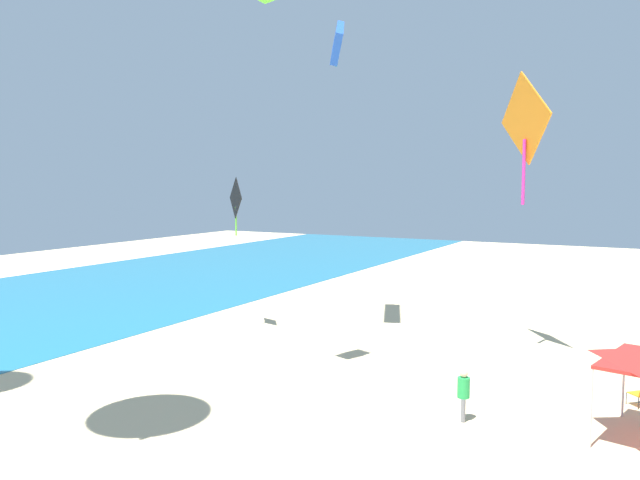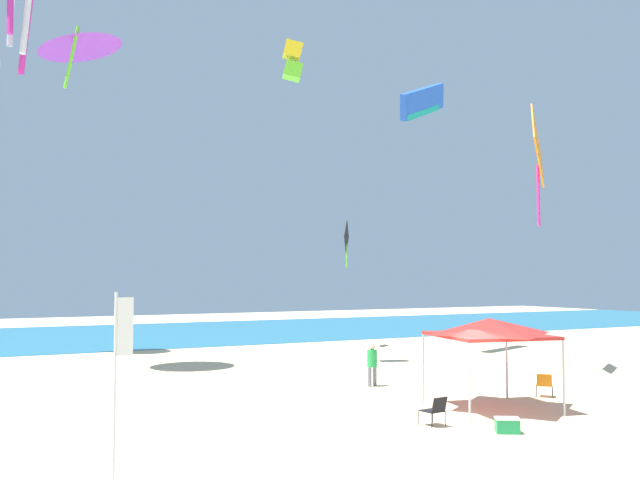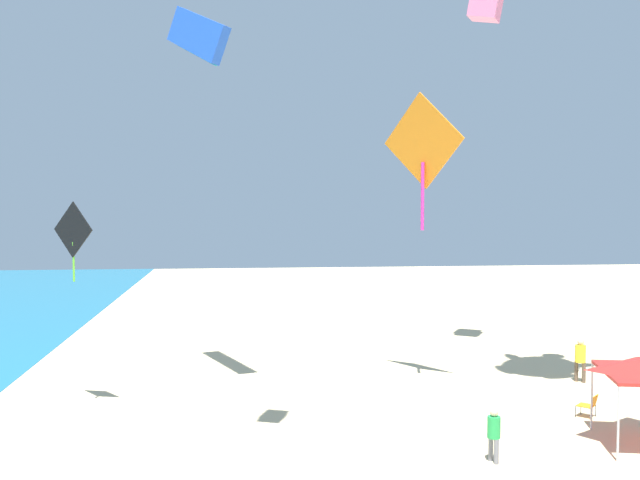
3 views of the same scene
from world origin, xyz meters
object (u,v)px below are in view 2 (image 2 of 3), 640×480
object	(u,v)px
kite_diamond_black	(346,238)
kite_parafoil_blue	(423,102)
folding_chair_near_cooler	(435,409)
kite_delta_purple	(79,41)
banner_flag	(118,373)
cooler_box	(507,425)
kite_box_yellow	(293,61)
folding_chair_right_of_tent	(544,383)
canopy_tent	(489,328)
person_watching_sky	(372,361)
kite_diamond_orange	(537,150)

from	to	relation	value
kite_diamond_black	kite_parafoil_blue	distance (m)	8.99
folding_chair_near_cooler	kite_diamond_black	distance (m)	22.53
folding_chair_near_cooler	kite_delta_purple	distance (m)	22.96
kite_diamond_black	kite_parafoil_blue	world-z (taller)	kite_parafoil_blue
folding_chair_near_cooler	banner_flag	bearing A→B (deg)	6.82
cooler_box	kite_box_yellow	size ratio (longest dim) A/B	0.39
folding_chair_near_cooler	banner_flag	distance (m)	9.39
banner_flag	kite_box_yellow	distance (m)	23.07
folding_chair_near_cooler	folding_chair_right_of_tent	distance (m)	6.40
canopy_tent	person_watching_sky	world-z (taller)	canopy_tent
folding_chair_right_of_tent	kite_box_yellow	world-z (taller)	kite_box_yellow
banner_flag	kite_diamond_black	size ratio (longest dim) A/B	1.33
banner_flag	kite_diamond_orange	world-z (taller)	kite_diamond_orange
folding_chair_near_cooler	kite_diamond_orange	xyz separation A→B (m)	(10.86, 6.79, 9.23)
folding_chair_right_of_tent	banner_flag	world-z (taller)	banner_flag
canopy_tent	kite_diamond_black	size ratio (longest dim) A/B	1.35
folding_chair_near_cooler	banner_flag	world-z (taller)	banner_flag
canopy_tent	kite_box_yellow	world-z (taller)	kite_box_yellow
folding_chair_near_cooler	kite_box_yellow	xyz separation A→B (m)	(2.27, 13.94, 13.99)
folding_chair_right_of_tent	kite_box_yellow	distance (m)	18.81
kite_diamond_black	kite_diamond_orange	bearing A→B (deg)	-134.70
kite_diamond_black	kite_box_yellow	world-z (taller)	kite_box_yellow
folding_chair_near_cooler	person_watching_sky	world-z (taller)	person_watching_sky
cooler_box	kite_diamond_orange	distance (m)	15.93
banner_flag	kite_parafoil_blue	distance (m)	29.30
banner_flag	kite_diamond_black	xyz separation A→B (m)	(17.64, 22.04, 4.14)
folding_chair_right_of_tent	kite_parafoil_blue	bearing A→B (deg)	-65.70
kite_box_yellow	kite_delta_purple	bearing A→B (deg)	-84.68
folding_chair_near_cooler	cooler_box	bearing A→B (deg)	120.69
banner_flag	kite_delta_purple	bearing A→B (deg)	84.41
kite_diamond_black	kite_parafoil_blue	bearing A→B (deg)	-113.67
banner_flag	kite_delta_purple	distance (m)	22.49
cooler_box	folding_chair_near_cooler	bearing A→B (deg)	127.14
kite_diamond_black	kite_diamond_orange	distance (m)	13.72
kite_parafoil_blue	kite_diamond_orange	xyz separation A→B (m)	(-0.32, -8.88, -4.23)
folding_chair_near_cooler	canopy_tent	bearing A→B (deg)	-164.48
person_watching_sky	kite_parafoil_blue	xyz separation A→B (m)	(9.01, 8.95, 13.00)
folding_chair_right_of_tent	person_watching_sky	distance (m)	6.18
person_watching_sky	kite_diamond_orange	xyz separation A→B (m)	(8.69, 0.07, 8.77)
folding_chair_right_of_tent	kite_parafoil_blue	distance (m)	19.88
folding_chair_near_cooler	person_watching_sky	xyz separation A→B (m)	(2.18, 6.72, 0.46)
cooler_box	kite_parafoil_blue	world-z (taller)	kite_parafoil_blue
folding_chair_near_cooler	kite_delta_purple	world-z (taller)	kite_delta_purple
cooler_box	kite_delta_purple	xyz separation A→B (m)	(-8.31, 18.08, 14.51)
person_watching_sky	kite_parafoil_blue	bearing A→B (deg)	-150.25
folding_chair_near_cooler	kite_diamond_orange	world-z (taller)	kite_diamond_orange
kite_delta_purple	folding_chair_right_of_tent	bearing A→B (deg)	-118.80
kite_diamond_black	folding_chair_near_cooler	bearing A→B (deg)	-167.69
folding_chair_right_of_tent	person_watching_sky	size ratio (longest dim) A/B	0.52
canopy_tent	cooler_box	size ratio (longest dim) A/B	5.17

